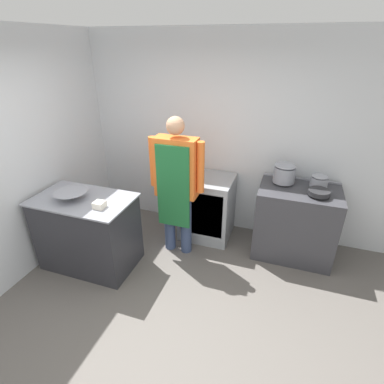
{
  "coord_description": "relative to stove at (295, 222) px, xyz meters",
  "views": [
    {
      "loc": [
        1.04,
        -1.7,
        2.52
      ],
      "look_at": [
        0.05,
        1.18,
        0.99
      ],
      "focal_mm": 28.0,
      "sensor_mm": 36.0,
      "label": 1
    }
  ],
  "objects": [
    {
      "name": "person_cook",
      "position": [
        -1.44,
        -0.42,
        0.56
      ],
      "size": [
        0.69,
        0.24,
        1.79
      ],
      "color": "#38476B",
      "rests_on": "ground_plane"
    },
    {
      "name": "saute_pan",
      "position": [
        0.19,
        -0.11,
        0.51
      ],
      "size": [
        0.25,
        0.25,
        0.06
      ],
      "color": "#262628",
      "rests_on": "stove"
    },
    {
      "name": "fridge_unit",
      "position": [
        -1.18,
        0.05,
        -0.02
      ],
      "size": [
        0.69,
        0.61,
        0.89
      ],
      "color": "#93999E",
      "rests_on": "ground_plane"
    },
    {
      "name": "prep_counter",
      "position": [
        -2.36,
        -1.02,
        -0.01
      ],
      "size": [
        1.15,
        0.69,
        0.91
      ],
      "color": "#2D2D33",
      "rests_on": "ground_plane"
    },
    {
      "name": "wall_back",
      "position": [
        -1.23,
        0.4,
        0.88
      ],
      "size": [
        8.0,
        0.05,
        2.7
      ],
      "color": "silver",
      "rests_on": "ground_plane"
    },
    {
      "name": "wall_left",
      "position": [
        -3.01,
        -0.77,
        0.88
      ],
      "size": [
        0.05,
        8.0,
        2.7
      ],
      "color": "silver",
      "rests_on": "ground_plane"
    },
    {
      "name": "stock_pot",
      "position": [
        -0.22,
        0.12,
        0.6
      ],
      "size": [
        0.26,
        0.26,
        0.24
      ],
      "color": "gray",
      "rests_on": "stove"
    },
    {
      "name": "ground_plane",
      "position": [
        -1.23,
        -1.77,
        -0.47
      ],
      "size": [
        14.0,
        14.0,
        0.0
      ],
      "primitive_type": "plane",
      "color": "#5B5651"
    },
    {
      "name": "stove",
      "position": [
        0.0,
        0.0,
        0.0
      ],
      "size": [
        0.96,
        0.66,
        0.95
      ],
      "color": "#38383D",
      "rests_on": "ground_plane"
    },
    {
      "name": "plastic_tub",
      "position": [
        -2.05,
        -1.13,
        0.48
      ],
      "size": [
        0.11,
        0.11,
        0.07
      ],
      "color": "silver",
      "rests_on": "prep_counter"
    },
    {
      "name": "sauce_pot",
      "position": [
        0.19,
        0.12,
        0.56
      ],
      "size": [
        0.21,
        0.21,
        0.15
      ],
      "color": "gray",
      "rests_on": "stove"
    },
    {
      "name": "mixing_bowl",
      "position": [
        -2.46,
        -1.07,
        0.5
      ],
      "size": [
        0.37,
        0.37,
        0.1
      ],
      "color": "gray",
      "rests_on": "prep_counter"
    }
  ]
}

